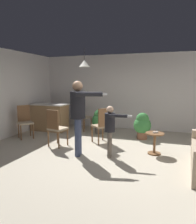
{
  "coord_description": "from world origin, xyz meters",
  "views": [
    {
      "loc": [
        1.64,
        -4.59,
        1.73
      ],
      "look_at": [
        -0.05,
        0.26,
        1.0
      ],
      "focal_mm": 34.59,
      "sensor_mm": 36.0,
      "label": 1
    }
  ],
  "objects_px": {
    "potted_plant_corner": "(142,125)",
    "spare_remote_on_table": "(156,132)",
    "person_adult": "(78,110)",
    "dining_chair_centre_back": "(102,124)",
    "side_table_by_couch": "(155,141)",
    "potted_plant_by_wall": "(100,120)",
    "person_child": "(110,126)",
    "dining_chair_near_wall": "(83,115)",
    "dining_chair_spare": "(56,127)",
    "kitchen_counter": "(50,117)",
    "dining_chair_by_counter": "(25,120)"
  },
  "relations": [
    {
      "from": "dining_chair_near_wall",
      "to": "dining_chair_spare",
      "type": "bearing_deg",
      "value": 27.08
    },
    {
      "from": "potted_plant_corner",
      "to": "spare_remote_on_table",
      "type": "bearing_deg",
      "value": -69.63
    },
    {
      "from": "person_child",
      "to": "potted_plant_by_wall",
      "type": "xyz_separation_m",
      "value": [
        -0.96,
        2.1,
        -0.29
      ]
    },
    {
      "from": "potted_plant_corner",
      "to": "spare_remote_on_table",
      "type": "relative_size",
      "value": 6.16
    },
    {
      "from": "person_child",
      "to": "potted_plant_corner",
      "type": "xyz_separation_m",
      "value": [
        0.48,
        1.84,
        -0.3
      ]
    },
    {
      "from": "person_child",
      "to": "potted_plant_by_wall",
      "type": "relative_size",
      "value": 1.45
    },
    {
      "from": "kitchen_counter",
      "to": "dining_chair_near_wall",
      "type": "height_order",
      "value": "dining_chair_near_wall"
    },
    {
      "from": "kitchen_counter",
      "to": "potted_plant_by_wall",
      "type": "bearing_deg",
      "value": 4.76
    },
    {
      "from": "dining_chair_spare",
      "to": "spare_remote_on_table",
      "type": "height_order",
      "value": "dining_chair_spare"
    },
    {
      "from": "person_adult",
      "to": "dining_chair_by_counter",
      "type": "distance_m",
      "value": 2.47
    },
    {
      "from": "person_adult",
      "to": "person_child",
      "type": "height_order",
      "value": "person_adult"
    },
    {
      "from": "potted_plant_corner",
      "to": "dining_chair_spare",
      "type": "bearing_deg",
      "value": -143.39
    },
    {
      "from": "person_child",
      "to": "spare_remote_on_table",
      "type": "height_order",
      "value": "person_child"
    },
    {
      "from": "dining_chair_by_counter",
      "to": "spare_remote_on_table",
      "type": "distance_m",
      "value": 3.93
    },
    {
      "from": "kitchen_counter",
      "to": "potted_plant_by_wall",
      "type": "relative_size",
      "value": 1.54
    },
    {
      "from": "potted_plant_corner",
      "to": "spare_remote_on_table",
      "type": "distance_m",
      "value": 1.39
    },
    {
      "from": "person_child",
      "to": "person_adult",
      "type": "bearing_deg",
      "value": -89.2
    },
    {
      "from": "side_table_by_couch",
      "to": "dining_chair_spare",
      "type": "xyz_separation_m",
      "value": [
        -2.53,
        -0.25,
        0.22
      ]
    },
    {
      "from": "side_table_by_couch",
      "to": "dining_chair_centre_back",
      "type": "distance_m",
      "value": 1.56
    },
    {
      "from": "dining_chair_centre_back",
      "to": "dining_chair_spare",
      "type": "xyz_separation_m",
      "value": [
        -1.06,
        -0.72,
        0.0
      ]
    },
    {
      "from": "dining_chair_near_wall",
      "to": "potted_plant_by_wall",
      "type": "bearing_deg",
      "value": 94.31
    },
    {
      "from": "person_child",
      "to": "dining_chair_near_wall",
      "type": "xyz_separation_m",
      "value": [
        -1.7,
        2.36,
        -0.19
      ]
    },
    {
      "from": "person_adult",
      "to": "spare_remote_on_table",
      "type": "relative_size",
      "value": 13.42
    },
    {
      "from": "side_table_by_couch",
      "to": "potted_plant_corner",
      "type": "distance_m",
      "value": 1.37
    },
    {
      "from": "dining_chair_spare",
      "to": "person_child",
      "type": "bearing_deg",
      "value": 0.76
    },
    {
      "from": "person_adult",
      "to": "dining_chair_centre_back",
      "type": "distance_m",
      "value": 1.28
    },
    {
      "from": "dining_chair_near_wall",
      "to": "spare_remote_on_table",
      "type": "height_order",
      "value": "dining_chair_near_wall"
    },
    {
      "from": "dining_chair_by_counter",
      "to": "potted_plant_corner",
      "type": "distance_m",
      "value": 3.59
    },
    {
      "from": "dining_chair_centre_back",
      "to": "dining_chair_near_wall",
      "type": "bearing_deg",
      "value": 81.53
    },
    {
      "from": "potted_plant_corner",
      "to": "spare_remote_on_table",
      "type": "height_order",
      "value": "potted_plant_corner"
    },
    {
      "from": "dining_chair_near_wall",
      "to": "kitchen_counter",
      "type": "bearing_deg",
      "value": -45.06
    },
    {
      "from": "kitchen_counter",
      "to": "person_child",
      "type": "distance_m",
      "value": 3.4
    },
    {
      "from": "side_table_by_couch",
      "to": "potted_plant_by_wall",
      "type": "relative_size",
      "value": 0.64
    },
    {
      "from": "dining_chair_spare",
      "to": "side_table_by_couch",
      "type": "bearing_deg",
      "value": 17.33
    },
    {
      "from": "side_table_by_couch",
      "to": "person_child",
      "type": "height_order",
      "value": "person_child"
    },
    {
      "from": "kitchen_counter",
      "to": "dining_chair_spare",
      "type": "relative_size",
      "value": 1.26
    },
    {
      "from": "person_child",
      "to": "dining_chair_near_wall",
      "type": "height_order",
      "value": "person_child"
    },
    {
      "from": "potted_plant_corner",
      "to": "spare_remote_on_table",
      "type": "xyz_separation_m",
      "value": [
        0.48,
        -1.3,
        0.1
      ]
    },
    {
      "from": "person_adult",
      "to": "dining_chair_by_counter",
      "type": "relative_size",
      "value": 1.74
    },
    {
      "from": "dining_chair_centre_back",
      "to": "spare_remote_on_table",
      "type": "height_order",
      "value": "dining_chair_centre_back"
    },
    {
      "from": "dining_chair_by_counter",
      "to": "potted_plant_corner",
      "type": "height_order",
      "value": "dining_chair_by_counter"
    },
    {
      "from": "potted_plant_by_wall",
      "to": "spare_remote_on_table",
      "type": "relative_size",
      "value": 6.29
    },
    {
      "from": "person_adult",
      "to": "spare_remote_on_table",
      "type": "height_order",
      "value": "person_adult"
    },
    {
      "from": "person_adult",
      "to": "dining_chair_spare",
      "type": "distance_m",
      "value": 1.09
    },
    {
      "from": "dining_chair_centre_back",
      "to": "potted_plant_by_wall",
      "type": "xyz_separation_m",
      "value": [
        -0.43,
        1.07,
        -0.1
      ]
    },
    {
      "from": "person_child",
      "to": "spare_remote_on_table",
      "type": "xyz_separation_m",
      "value": [
        0.96,
        0.54,
        -0.2
      ]
    },
    {
      "from": "dining_chair_centre_back",
      "to": "dining_chair_by_counter",
      "type": "bearing_deg",
      "value": 135.38
    },
    {
      "from": "dining_chair_by_counter",
      "to": "potted_plant_by_wall",
      "type": "bearing_deg",
      "value": 163.01
    },
    {
      "from": "person_adult",
      "to": "dining_chair_centre_back",
      "type": "relative_size",
      "value": 1.74
    },
    {
      "from": "person_child",
      "to": "dining_chair_spare",
      "type": "bearing_deg",
      "value": -108.67
    }
  ]
}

